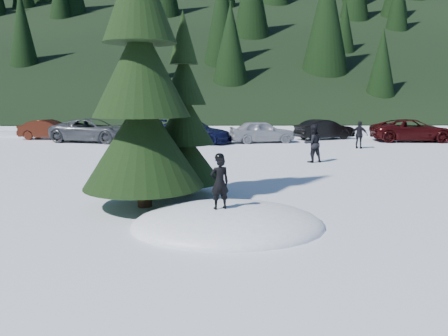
{
  "coord_description": "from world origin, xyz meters",
  "views": [
    {
      "loc": [
        -0.27,
        -9.7,
        2.98
      ],
      "look_at": [
        -0.06,
        1.51,
        1.1
      ],
      "focal_mm": 35.0,
      "sensor_mm": 36.0,
      "label": 1
    }
  ],
  "objects_px": {
    "car_1": "(50,130)",
    "spruce_tall": "(141,82)",
    "car_6": "(412,130)",
    "adult_1": "(359,135)",
    "car_3": "(192,131)",
    "car_4": "(262,131)",
    "car_5": "(324,129)",
    "child_skier": "(220,183)",
    "car_2": "(93,130)",
    "adult_0": "(313,143)",
    "spruce_short": "(184,125)"
  },
  "relations": [
    {
      "from": "car_1",
      "to": "spruce_tall",
      "type": "bearing_deg",
      "value": -145.68
    },
    {
      "from": "car_6",
      "to": "adult_1",
      "type": "bearing_deg",
      "value": 132.81
    },
    {
      "from": "spruce_tall",
      "to": "car_3",
      "type": "relative_size",
      "value": 1.72
    },
    {
      "from": "car_4",
      "to": "car_5",
      "type": "bearing_deg",
      "value": -74.65
    },
    {
      "from": "spruce_tall",
      "to": "car_3",
      "type": "distance_m",
      "value": 15.95
    },
    {
      "from": "child_skier",
      "to": "car_5",
      "type": "xyz_separation_m",
      "value": [
        7.28,
        19.99,
        -0.4
      ]
    },
    {
      "from": "car_6",
      "to": "car_2",
      "type": "bearing_deg",
      "value": 94.03
    },
    {
      "from": "adult_0",
      "to": "car_6",
      "type": "distance_m",
      "value": 12.1
    },
    {
      "from": "adult_1",
      "to": "car_3",
      "type": "xyz_separation_m",
      "value": [
        -9.52,
        2.96,
        -0.04
      ]
    },
    {
      "from": "car_4",
      "to": "car_5",
      "type": "distance_m",
      "value": 4.86
    },
    {
      "from": "spruce_tall",
      "to": "car_2",
      "type": "bearing_deg",
      "value": 109.72
    },
    {
      "from": "spruce_tall",
      "to": "adult_0",
      "type": "xyz_separation_m",
      "value": [
        6.24,
        7.75,
        -2.47
      ]
    },
    {
      "from": "adult_0",
      "to": "car_4",
      "type": "distance_m",
      "value": 8.34
    },
    {
      "from": "adult_1",
      "to": "car_1",
      "type": "relative_size",
      "value": 0.39
    },
    {
      "from": "adult_0",
      "to": "car_3",
      "type": "xyz_separation_m",
      "value": [
        -5.78,
        7.98,
        -0.12
      ]
    },
    {
      "from": "adult_1",
      "to": "car_2",
      "type": "distance_m",
      "value": 16.38
    },
    {
      "from": "car_2",
      "to": "car_3",
      "type": "distance_m",
      "value": 6.46
    },
    {
      "from": "car_5",
      "to": "car_6",
      "type": "relative_size",
      "value": 0.78
    },
    {
      "from": "child_skier",
      "to": "car_1",
      "type": "height_order",
      "value": "child_skier"
    },
    {
      "from": "car_1",
      "to": "car_5",
      "type": "relative_size",
      "value": 0.99
    },
    {
      "from": "child_skier",
      "to": "car_6",
      "type": "relative_size",
      "value": 0.23
    },
    {
      "from": "adult_1",
      "to": "car_1",
      "type": "bearing_deg",
      "value": 13.87
    },
    {
      "from": "spruce_short",
      "to": "car_2",
      "type": "relative_size",
      "value": 1.01
    },
    {
      "from": "car_3",
      "to": "car_1",
      "type": "bearing_deg",
      "value": 95.24
    },
    {
      "from": "spruce_short",
      "to": "adult_0",
      "type": "distance_m",
      "value": 8.33
    },
    {
      "from": "adult_0",
      "to": "car_2",
      "type": "height_order",
      "value": "adult_0"
    },
    {
      "from": "car_3",
      "to": "car_4",
      "type": "height_order",
      "value": "car_3"
    },
    {
      "from": "child_skier",
      "to": "adult_1",
      "type": "bearing_deg",
      "value": -135.55
    },
    {
      "from": "spruce_short",
      "to": "car_5",
      "type": "xyz_separation_m",
      "value": [
        8.29,
        16.53,
        -1.44
      ]
    },
    {
      "from": "car_2",
      "to": "car_6",
      "type": "distance_m",
      "value": 20.58
    },
    {
      "from": "adult_1",
      "to": "car_5",
      "type": "height_order",
      "value": "adult_1"
    },
    {
      "from": "spruce_tall",
      "to": "car_5",
      "type": "distance_m",
      "value": 20.37
    },
    {
      "from": "adult_1",
      "to": "car_4",
      "type": "distance_m",
      "value": 6.06
    },
    {
      "from": "car_1",
      "to": "car_4",
      "type": "relative_size",
      "value": 0.97
    },
    {
      "from": "spruce_short",
      "to": "car_5",
      "type": "height_order",
      "value": "spruce_short"
    },
    {
      "from": "adult_1",
      "to": "car_4",
      "type": "height_order",
      "value": "adult_1"
    },
    {
      "from": "spruce_tall",
      "to": "car_4",
      "type": "xyz_separation_m",
      "value": [
        4.84,
        15.97,
        -2.62
      ]
    },
    {
      "from": "child_skier",
      "to": "car_6",
      "type": "bearing_deg",
      "value": -141.56
    },
    {
      "from": "adult_0",
      "to": "adult_1",
      "type": "relative_size",
      "value": 1.1
    },
    {
      "from": "car_2",
      "to": "car_5",
      "type": "distance_m",
      "value": 15.29
    },
    {
      "from": "car_5",
      "to": "adult_1",
      "type": "bearing_deg",
      "value": 167.02
    },
    {
      "from": "adult_1",
      "to": "child_skier",
      "type": "bearing_deg",
      "value": 91.54
    },
    {
      "from": "child_skier",
      "to": "car_5",
      "type": "relative_size",
      "value": 0.29
    },
    {
      "from": "spruce_short",
      "to": "car_6",
      "type": "distance_m",
      "value": 20.37
    },
    {
      "from": "spruce_tall",
      "to": "child_skier",
      "type": "xyz_separation_m",
      "value": [
        2.0,
        -2.06,
        -2.25
      ]
    },
    {
      "from": "spruce_short",
      "to": "car_5",
      "type": "relative_size",
      "value": 1.33
    },
    {
      "from": "adult_1",
      "to": "car_6",
      "type": "xyz_separation_m",
      "value": [
        4.65,
        3.7,
        -0.05
      ]
    },
    {
      "from": "car_1",
      "to": "adult_0",
      "type": "bearing_deg",
      "value": -116.81
    },
    {
      "from": "car_1",
      "to": "car_2",
      "type": "distance_m",
      "value": 3.82
    },
    {
      "from": "car_3",
      "to": "car_2",
      "type": "bearing_deg",
      "value": 102.35
    }
  ]
}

